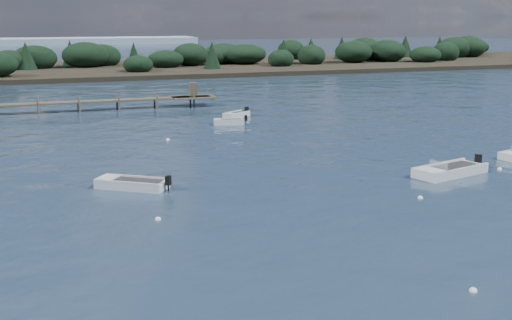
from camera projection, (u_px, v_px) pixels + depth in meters
name	position (u px, v px, depth m)	size (l,w,h in m)	color
ground	(141.00, 96.00, 84.46)	(400.00, 400.00, 0.00)	#182738
tender_far_white	(229.00, 123.00, 61.74)	(3.29, 1.78, 1.10)	silver
tender_far_grey_b	(236.00, 116.00, 66.02)	(3.30, 2.72, 1.18)	silver
dinghy_mid_grey	(132.00, 185.00, 38.80)	(4.44, 3.82, 1.18)	silver
dinghy_mid_white_a	(450.00, 172.00, 42.04)	(5.84, 3.32, 1.34)	silver
buoy_a	(473.00, 291.00, 24.22)	(0.32, 0.32, 0.32)	white
buoy_b	(420.00, 198.00, 36.61)	(0.32, 0.32, 0.32)	white
buoy_c	(158.00, 220.00, 32.76)	(0.32, 0.32, 0.32)	white
buoy_d	(500.00, 170.00, 43.50)	(0.32, 0.32, 0.32)	white
buoy_e	(168.00, 140.00, 53.90)	(0.32, 0.32, 0.32)	white
far_headland	(230.00, 58.00, 129.03)	(190.00, 40.00, 5.80)	black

